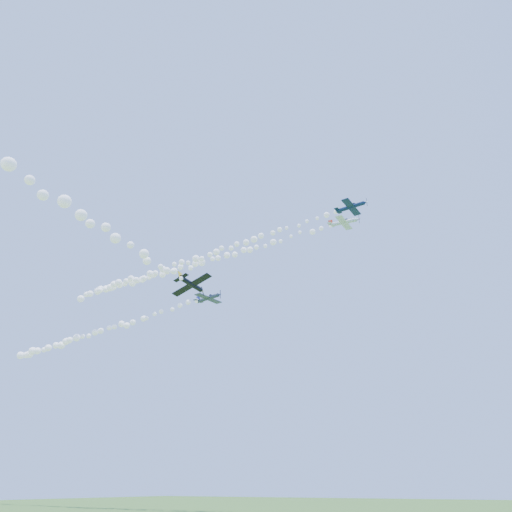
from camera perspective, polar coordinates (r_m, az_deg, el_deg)
The scene contains 7 objects.
plane_white at distance 88.95m, azimuth 11.63°, elevation 4.43°, with size 6.71×6.97×2.52m.
smoke_trail_white at distance 105.34m, azimuth -9.39°, elevation -1.45°, with size 76.23×2.70×2.87m, color white, non-canonical shape.
plane_navy at distance 83.00m, azimuth 12.58°, elevation 6.42°, with size 6.45×6.78×2.10m.
smoke_trail_navy at distance 99.10m, azimuth -7.76°, elevation -0.29°, with size 70.62×6.56×2.58m, color white, non-canonical shape.
plane_grey at distance 95.09m, azimuth -6.37°, elevation -5.59°, with size 7.21×7.62×2.09m.
smoke_trail_grey at distance 124.04m, azimuth -20.74°, elevation -9.61°, with size 75.78×10.46×3.23m, color white, non-canonical shape.
plane_black at distance 81.40m, azimuth -8.59°, elevation -3.75°, with size 7.88×7.94×2.73m.
Camera 1 is at (42.67, -76.40, 4.39)m, focal length 30.00 mm.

